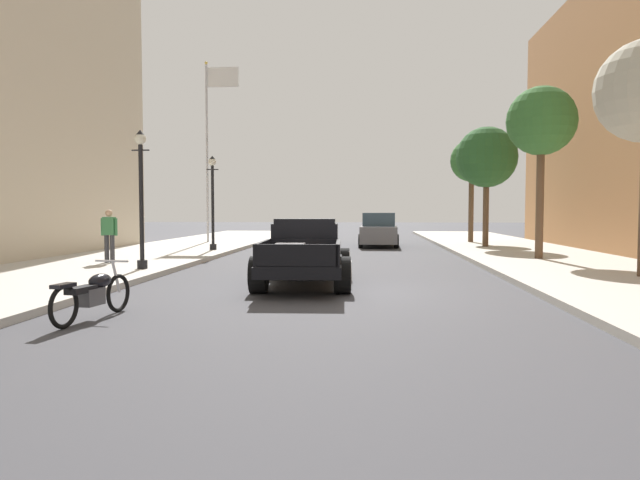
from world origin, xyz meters
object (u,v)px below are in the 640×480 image
object	(u,v)px
street_lamp_far	(213,195)
flagpole	(211,132)
hotrod_truck_black	(305,253)
pedestrian_sidewalk_left	(109,233)
motorcycle_parked	(93,293)
street_tree_second	(541,123)
car_background_grey	(379,231)
street_tree_third	(487,158)
street_tree_farthest	(472,162)
street_lamp_near	(141,188)

from	to	relation	value
street_lamp_far	flagpole	size ratio (longest dim) A/B	0.42
hotrod_truck_black	pedestrian_sidewalk_left	xyz separation A→B (m)	(-6.52, 3.51, 0.33)
motorcycle_parked	street_tree_second	world-z (taller)	street_tree_second
car_background_grey	flagpole	xyz separation A→B (m)	(-8.51, 0.74, 5.00)
street_tree_third	street_tree_farthest	bearing A→B (deg)	89.84
street_lamp_far	street_tree_farthest	world-z (taller)	street_tree_farthest
motorcycle_parked	car_background_grey	world-z (taller)	car_background_grey
street_tree_second	street_tree_farthest	xyz separation A→B (m)	(-0.50, 10.02, -0.46)
street_tree_second	motorcycle_parked	bearing A→B (deg)	-133.06
flagpole	street_lamp_near	bearing A→B (deg)	-82.87
hotrod_truck_black	motorcycle_parked	bearing A→B (deg)	-121.60
hotrod_truck_black	street_tree_second	world-z (taller)	street_tree_second
motorcycle_parked	street_lamp_near	xyz separation A→B (m)	(-1.81, 6.57, 1.94)
motorcycle_parked	street_lamp_far	world-z (taller)	street_lamp_far
hotrod_truck_black	street_lamp_near	distance (m)	5.34
flagpole	pedestrian_sidewalk_left	bearing A→B (deg)	-90.36
pedestrian_sidewalk_left	street_lamp_far	size ratio (longest dim) A/B	0.43
street_lamp_far	street_tree_third	xyz separation A→B (m)	(11.61, 3.05, 1.72)
car_background_grey	street_tree_second	size ratio (longest dim) A/B	0.75
hotrod_truck_black	car_background_grey	size ratio (longest dim) A/B	1.15
street_lamp_near	street_tree_second	distance (m)	13.04
street_lamp_near	hotrod_truck_black	bearing A→B (deg)	-20.28
car_background_grey	street_tree_third	bearing A→B (deg)	-22.79
street_tree_farthest	street_tree_second	bearing A→B (deg)	-87.16
street_tree_second	street_tree_farthest	distance (m)	10.04
street_tree_farthest	pedestrian_sidewalk_left	bearing A→B (deg)	-136.43
car_background_grey	pedestrian_sidewalk_left	world-z (taller)	pedestrian_sidewalk_left
motorcycle_parked	pedestrian_sidewalk_left	distance (m)	9.07
street_tree_second	street_tree_third	distance (m)	6.34
motorcycle_parked	flagpole	bearing A→B (deg)	99.90
street_lamp_far	pedestrian_sidewalk_left	bearing A→B (deg)	-106.00
street_tree_second	street_tree_third	xyz separation A→B (m)	(-0.51, 6.29, -0.60)
flagpole	street_tree_second	bearing A→B (deg)	-33.29
motorcycle_parked	street_lamp_far	bearing A→B (deg)	97.51
street_lamp_far	street_tree_second	bearing A→B (deg)	-14.98
pedestrian_sidewalk_left	flagpole	xyz separation A→B (m)	(0.07, 11.67, 4.68)
motorcycle_parked	street_lamp_far	xyz separation A→B (m)	(-1.87, 14.21, 1.94)
hotrod_truck_black	street_tree_farthest	bearing A→B (deg)	67.22
street_tree_second	street_tree_third	size ratio (longest dim) A/B	1.08
street_tree_second	street_tree_farthest	world-z (taller)	street_tree_second
pedestrian_sidewalk_left	flagpole	distance (m)	12.57
street_tree_third	flagpole	bearing A→B (deg)	168.35
street_lamp_near	street_tree_second	size ratio (longest dim) A/B	0.67
hotrod_truck_black	street_tree_third	distance (m)	14.57
hotrod_truck_black	pedestrian_sidewalk_left	distance (m)	7.41
street_tree_third	pedestrian_sidewalk_left	bearing A→B (deg)	-146.10
pedestrian_sidewalk_left	hotrod_truck_black	bearing A→B (deg)	-28.30
motorcycle_parked	flagpole	size ratio (longest dim) A/B	0.23
street_lamp_far	street_lamp_near	bearing A→B (deg)	-89.54
street_tree_third	hotrod_truck_black	bearing A→B (deg)	-118.58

